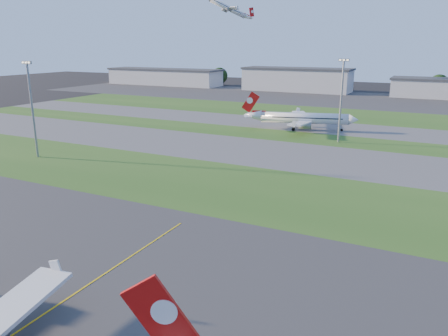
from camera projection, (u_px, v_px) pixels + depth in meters
The scene contains 19 objects.
ground at pixel (11, 305), 51.94m from camera, with size 700.00×700.00×0.00m, color black.
apron_near at pixel (11, 305), 51.94m from camera, with size 300.00×70.00×0.01m, color #333335.
grass_strip_a at pixel (214, 184), 96.71m from camera, with size 300.00×34.00×0.01m, color #29521B.
taxiway_a at pixel (268, 153), 125.12m from camera, with size 300.00×32.00×0.01m, color #515154.
grass_strip_b at pixel (294, 137), 146.64m from camera, with size 300.00×18.00×0.01m, color #29521B.
taxiway_b at pixel (312, 126), 165.58m from camera, with size 300.00×26.00×0.01m, color #515154.
grass_strip_c at pixel (332, 114), 193.99m from camera, with size 300.00×40.00×0.01m, color #29521B.
apron_far at pixel (357, 100), 245.65m from camera, with size 400.00×80.00×0.01m, color #333335.
yellow_line at pixel (41, 316), 49.80m from camera, with size 0.25×60.00×0.02m, color gold.
airliner_taxiing at pixel (303, 118), 157.39m from camera, with size 37.64×31.58×11.99m.
airliner_departing at pixel (228, 8), 263.98m from camera, with size 22.47×21.12×9.12m.
light_mast_west at pixel (32, 103), 116.28m from camera, with size 3.20×0.70×25.80m.
light_mast_centre at pixel (341, 95), 134.44m from camera, with size 3.20×0.70×25.80m.
hangar_far_west at pixel (164, 77), 334.20m from camera, with size 91.80×23.00×12.20m.
hangar_west at pixel (297, 79), 288.71m from camera, with size 71.40×23.00×15.20m.
tree_far_west at pixel (133, 74), 362.47m from camera, with size 11.00×11.00×12.00m.
tree_west at pixel (220, 76), 329.67m from camera, with size 12.10×12.10×13.20m.
tree_mid_west at pixel (338, 82), 287.94m from camera, with size 9.90×9.90×10.80m.
tree_mid_east at pixel (439, 84), 264.50m from camera, with size 11.55×11.55×12.60m.
Camera 1 is at (43.01, -29.40, 29.92)m, focal length 35.00 mm.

